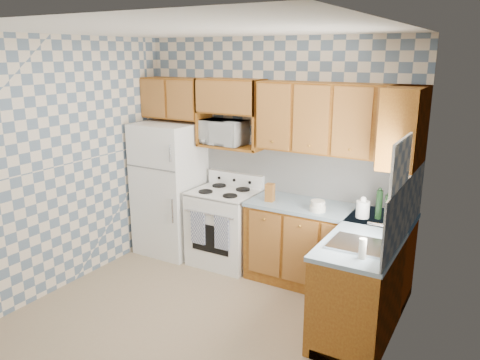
% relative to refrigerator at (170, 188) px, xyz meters
% --- Properties ---
extents(floor, '(3.40, 3.40, 0.00)m').
position_rel_refrigerator_xyz_m(floor, '(1.27, -1.25, -0.84)').
color(floor, '#91785C').
rests_on(floor, ground).
extents(back_wall, '(3.40, 0.02, 2.70)m').
position_rel_refrigerator_xyz_m(back_wall, '(1.27, 0.35, 0.51)').
color(back_wall, slate).
rests_on(back_wall, ground).
extents(right_wall, '(0.02, 3.20, 2.70)m').
position_rel_refrigerator_xyz_m(right_wall, '(2.97, -1.25, 0.51)').
color(right_wall, slate).
rests_on(right_wall, ground).
extents(backsplash_back, '(2.60, 0.02, 0.56)m').
position_rel_refrigerator_xyz_m(backsplash_back, '(1.68, 0.34, 0.36)').
color(backsplash_back, silver).
rests_on(backsplash_back, back_wall).
extents(backsplash_right, '(0.02, 1.60, 0.56)m').
position_rel_refrigerator_xyz_m(backsplash_right, '(2.96, -0.45, 0.36)').
color(backsplash_right, silver).
rests_on(backsplash_right, right_wall).
extents(refrigerator, '(0.75, 0.70, 1.68)m').
position_rel_refrigerator_xyz_m(refrigerator, '(0.00, 0.00, 0.00)').
color(refrigerator, white).
rests_on(refrigerator, floor).
extents(stove_body, '(0.76, 0.65, 0.90)m').
position_rel_refrigerator_xyz_m(stove_body, '(0.80, 0.03, -0.39)').
color(stove_body, white).
rests_on(stove_body, floor).
extents(cooktop, '(0.76, 0.65, 0.02)m').
position_rel_refrigerator_xyz_m(cooktop, '(0.80, 0.03, 0.07)').
color(cooktop, silver).
rests_on(cooktop, stove_body).
extents(backguard, '(0.76, 0.08, 0.17)m').
position_rel_refrigerator_xyz_m(backguard, '(0.80, 0.30, 0.16)').
color(backguard, white).
rests_on(backguard, cooktop).
extents(dish_towel_left, '(0.19, 0.02, 0.39)m').
position_rel_refrigerator_xyz_m(dish_towel_left, '(0.65, -0.32, -0.31)').
color(dish_towel_left, navy).
rests_on(dish_towel_left, stove_body).
extents(dish_towel_right, '(0.19, 0.02, 0.39)m').
position_rel_refrigerator_xyz_m(dish_towel_right, '(0.98, -0.32, -0.31)').
color(dish_towel_right, navy).
rests_on(dish_towel_right, stove_body).
extents(base_cabinets_back, '(1.75, 0.60, 0.88)m').
position_rel_refrigerator_xyz_m(base_cabinets_back, '(2.10, 0.05, -0.40)').
color(base_cabinets_back, '#692F0E').
rests_on(base_cabinets_back, floor).
extents(base_cabinets_right, '(0.60, 1.60, 0.88)m').
position_rel_refrigerator_xyz_m(base_cabinets_right, '(2.67, -0.45, -0.40)').
color(base_cabinets_right, '#692F0E').
rests_on(base_cabinets_right, floor).
extents(countertop_back, '(1.77, 0.63, 0.04)m').
position_rel_refrigerator_xyz_m(countertop_back, '(2.10, 0.05, 0.06)').
color(countertop_back, slate).
rests_on(countertop_back, base_cabinets_back).
extents(countertop_right, '(0.63, 1.60, 0.04)m').
position_rel_refrigerator_xyz_m(countertop_right, '(2.67, -0.45, 0.06)').
color(countertop_right, slate).
rests_on(countertop_right, base_cabinets_right).
extents(upper_cabinets_back, '(1.75, 0.33, 0.74)m').
position_rel_refrigerator_xyz_m(upper_cabinets_back, '(2.10, 0.19, 1.01)').
color(upper_cabinets_back, '#692F0E').
rests_on(upper_cabinets_back, back_wall).
extents(upper_cabinets_fridge, '(0.82, 0.33, 0.50)m').
position_rel_refrigerator_xyz_m(upper_cabinets_fridge, '(-0.02, 0.19, 1.13)').
color(upper_cabinets_fridge, '#692F0E').
rests_on(upper_cabinets_fridge, back_wall).
extents(upper_cabinets_right, '(0.33, 0.70, 0.74)m').
position_rel_refrigerator_xyz_m(upper_cabinets_right, '(2.81, 0.00, 1.01)').
color(upper_cabinets_right, '#692F0E').
rests_on(upper_cabinets_right, right_wall).
extents(microwave_shelf, '(0.80, 0.33, 0.03)m').
position_rel_refrigerator_xyz_m(microwave_shelf, '(0.80, 0.19, 0.60)').
color(microwave_shelf, '#692F0E').
rests_on(microwave_shelf, back_wall).
extents(microwave, '(0.54, 0.38, 0.29)m').
position_rel_refrigerator_xyz_m(microwave, '(0.71, 0.20, 0.76)').
color(microwave, white).
rests_on(microwave, microwave_shelf).
extents(sink, '(0.48, 0.40, 0.03)m').
position_rel_refrigerator_xyz_m(sink, '(2.67, -0.80, 0.09)').
color(sink, '#B7B7BC').
rests_on(sink, countertop_right).
extents(window, '(0.02, 0.66, 0.86)m').
position_rel_refrigerator_xyz_m(window, '(2.96, -0.80, 0.61)').
color(window, silver).
rests_on(window, right_wall).
extents(bottle_0, '(0.06, 0.06, 0.29)m').
position_rel_refrigerator_xyz_m(bottle_0, '(2.64, -0.03, 0.23)').
color(bottle_0, black).
rests_on(bottle_0, countertop_back).
extents(bottle_1, '(0.06, 0.06, 0.27)m').
position_rel_refrigerator_xyz_m(bottle_1, '(2.74, -0.09, 0.22)').
color(bottle_1, black).
rests_on(bottle_1, countertop_back).
extents(bottle_2, '(0.06, 0.06, 0.25)m').
position_rel_refrigerator_xyz_m(bottle_2, '(2.79, 0.01, 0.21)').
color(bottle_2, '#53350D').
rests_on(bottle_2, countertop_back).
extents(knife_block, '(0.10, 0.10, 0.20)m').
position_rel_refrigerator_xyz_m(knife_block, '(1.45, -0.06, 0.18)').
color(knife_block, brown).
rests_on(knife_block, countertop_back).
extents(electric_kettle, '(0.13, 0.13, 0.17)m').
position_rel_refrigerator_xyz_m(electric_kettle, '(2.50, -0.07, 0.16)').
color(electric_kettle, white).
rests_on(electric_kettle, countertop_back).
extents(food_containers, '(0.17, 0.17, 0.11)m').
position_rel_refrigerator_xyz_m(food_containers, '(2.04, -0.11, 0.14)').
color(food_containers, beige).
rests_on(food_containers, countertop_back).
extents(soap_bottle, '(0.06, 0.06, 0.17)m').
position_rel_refrigerator_xyz_m(soap_bottle, '(2.77, -1.04, 0.17)').
color(soap_bottle, beige).
rests_on(soap_bottle, countertop_right).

